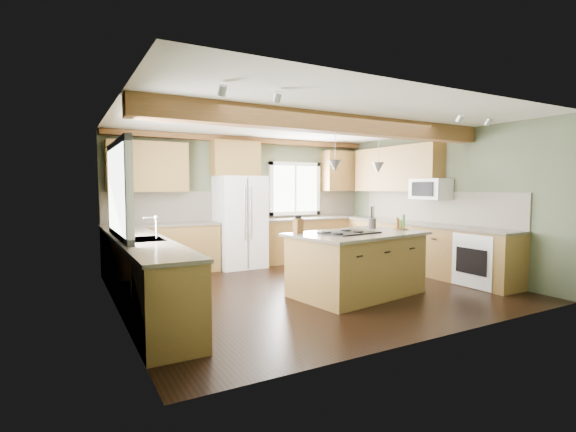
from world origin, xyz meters
TOP-DOWN VIEW (x-y plane):
  - floor at (0.00, 0.00)m, footprint 5.60×5.60m
  - ceiling at (0.00, 0.00)m, footprint 5.60×5.60m
  - wall_back at (0.00, 2.50)m, footprint 5.60×0.00m
  - wall_left at (-2.80, 0.00)m, footprint 0.00×5.00m
  - wall_right at (2.80, 0.00)m, footprint 0.00×5.00m
  - ceiling_beam at (0.00, -0.66)m, footprint 5.55×0.26m
  - soffit_trim at (0.00, 2.40)m, footprint 5.55×0.20m
  - backsplash_back at (0.00, 2.48)m, footprint 5.58×0.03m
  - backsplash_right at (2.78, 0.05)m, footprint 0.03×3.70m
  - base_cab_back_left at (-1.79, 2.20)m, footprint 2.02×0.60m
  - counter_back_left at (-1.79, 2.20)m, footprint 2.06×0.64m
  - base_cab_back_right at (1.49, 2.20)m, footprint 2.62×0.60m
  - counter_back_right at (1.49, 2.20)m, footprint 2.66×0.64m
  - base_cab_left at (-2.50, 0.05)m, footprint 0.60×3.70m
  - counter_left at (-2.50, 0.05)m, footprint 0.64×3.74m
  - base_cab_right at (2.50, 0.05)m, footprint 0.60×3.70m
  - counter_right at (2.50, 0.05)m, footprint 0.64×3.74m
  - upper_cab_back_left at (-1.99, 2.33)m, footprint 1.40×0.35m
  - upper_cab_over_fridge at (-0.30, 2.33)m, footprint 0.96×0.35m
  - upper_cab_right at (2.62, 0.90)m, footprint 0.35×2.20m
  - upper_cab_back_corner at (2.30, 2.33)m, footprint 0.90×0.35m
  - window_left at (-2.78, 0.05)m, footprint 0.04×1.60m
  - window_back at (1.15, 2.48)m, footprint 1.10×0.04m
  - sink at (-2.50, 0.05)m, footprint 0.50×0.65m
  - faucet at (-2.32, 0.05)m, footprint 0.02×0.02m
  - dishwasher at (-2.49, -1.25)m, footprint 0.60×0.60m
  - oven at (2.49, -1.25)m, footprint 0.60×0.72m
  - microwave at (2.58, -0.05)m, footprint 0.40×0.70m
  - pendant_left at (-0.05, -0.73)m, footprint 0.18×0.18m
  - pendant_right at (0.85, -0.59)m, footprint 0.18×0.18m
  - refrigerator at (-0.30, 2.12)m, footprint 0.90×0.74m
  - island at (0.40, -0.66)m, footprint 1.98×1.39m
  - island_top at (0.40, -0.66)m, footprint 2.12×1.53m
  - cooktop at (0.25, -0.69)m, footprint 0.86×0.65m
  - knife_block at (-0.40, -0.33)m, footprint 0.15×0.12m
  - utensil_crock at (1.02, -0.28)m, footprint 0.14×0.14m
  - bottle_tray at (1.28, -0.64)m, footprint 0.32×0.32m

SIDE VIEW (x-z plane):
  - floor at x=0.00m, z-range 0.00..0.00m
  - dishwasher at x=-2.49m, z-range 0.01..0.85m
  - oven at x=2.49m, z-range 0.01..0.85m
  - base_cab_back_left at x=-1.79m, z-range 0.00..0.88m
  - base_cab_back_right at x=1.49m, z-range 0.00..0.88m
  - base_cab_left at x=-2.50m, z-range 0.00..0.88m
  - base_cab_right at x=2.50m, z-range 0.00..0.88m
  - island at x=0.40m, z-range 0.00..0.88m
  - counter_back_left at x=-1.79m, z-range 0.88..0.92m
  - counter_back_right at x=1.49m, z-range 0.88..0.92m
  - counter_left at x=-2.50m, z-range 0.88..0.92m
  - counter_right at x=2.50m, z-range 0.88..0.92m
  - refrigerator at x=-0.30m, z-range 0.00..1.80m
  - island_top at x=0.40m, z-range 0.88..0.92m
  - sink at x=-2.50m, z-range 0.89..0.92m
  - cooktop at x=0.25m, z-range 0.92..0.94m
  - utensil_crock at x=1.02m, z-range 0.92..1.08m
  - knife_block at x=-0.40m, z-range 0.92..1.13m
  - bottle_tray at x=1.28m, z-range 0.92..1.14m
  - faucet at x=-2.32m, z-range 0.91..1.19m
  - backsplash_back at x=0.00m, z-range 0.92..1.50m
  - backsplash_right at x=2.78m, z-range 0.92..1.50m
  - wall_back at x=0.00m, z-range -1.50..4.10m
  - wall_left at x=-2.80m, z-range -1.20..3.80m
  - wall_right at x=2.80m, z-range -1.20..3.80m
  - window_back at x=1.15m, z-range 1.05..2.05m
  - window_left at x=-2.78m, z-range 1.02..2.08m
  - microwave at x=2.58m, z-range 1.36..1.74m
  - pendant_left at x=-0.05m, z-range 1.80..1.96m
  - pendant_right at x=0.85m, z-range 1.80..1.96m
  - upper_cab_back_left at x=-1.99m, z-range 1.50..2.40m
  - upper_cab_right at x=2.62m, z-range 1.50..2.40m
  - upper_cab_back_corner at x=2.30m, z-range 1.50..2.40m
  - upper_cab_over_fridge at x=-0.30m, z-range 1.80..2.50m
  - ceiling_beam at x=0.00m, z-range 2.34..2.60m
  - soffit_trim at x=0.00m, z-range 2.49..2.59m
  - ceiling at x=0.00m, z-range 2.60..2.60m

